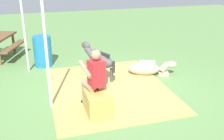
% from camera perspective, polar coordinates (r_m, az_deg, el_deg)
% --- Properties ---
extents(ground_plane, '(24.00, 24.00, 0.00)m').
position_cam_1_polar(ground_plane, '(6.71, 0.27, -4.02)').
color(ground_plane, '#608C4C').
extents(hay_patch, '(3.46, 2.85, 0.02)m').
position_cam_1_polar(hay_patch, '(6.71, -0.80, -3.94)').
color(hay_patch, tan).
rests_on(hay_patch, ground).
extents(hay_bale, '(0.74, 0.49, 0.47)m').
position_cam_1_polar(hay_bale, '(5.61, -3.06, -6.82)').
color(hay_bale, tan).
rests_on(hay_bale, ground).
extents(person_seated, '(0.71, 0.52, 1.35)m').
position_cam_1_polar(person_seated, '(5.53, -3.84, -1.43)').
color(person_seated, tan).
rests_on(person_seated, ground).
extents(pony_standing, '(1.25, 0.75, 0.92)m').
position_cam_1_polar(pony_standing, '(7.08, -2.67, 2.20)').
color(pony_standing, '#4C4747').
rests_on(pony_standing, ground).
extents(pony_lying, '(0.71, 1.35, 0.42)m').
position_cam_1_polar(pony_lying, '(7.55, 7.53, 0.33)').
color(pony_lying, tan).
rests_on(pony_lying, ground).
extents(water_barrel, '(0.53, 0.53, 0.92)m').
position_cam_1_polar(water_barrel, '(8.36, -14.45, 3.89)').
color(water_barrel, '#1E72B2').
rests_on(water_barrel, ground).
extents(tent_pole_left, '(0.06, 0.06, 2.44)m').
position_cam_1_polar(tent_pole_left, '(5.60, -13.68, 3.52)').
color(tent_pole_left, silver).
rests_on(tent_pole_left, ground).
extents(tent_pole_right, '(0.06, 0.06, 2.44)m').
position_cam_1_polar(tent_pole_right, '(7.83, -18.11, 8.14)').
color(tent_pole_right, silver).
rests_on(tent_pole_right, ground).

